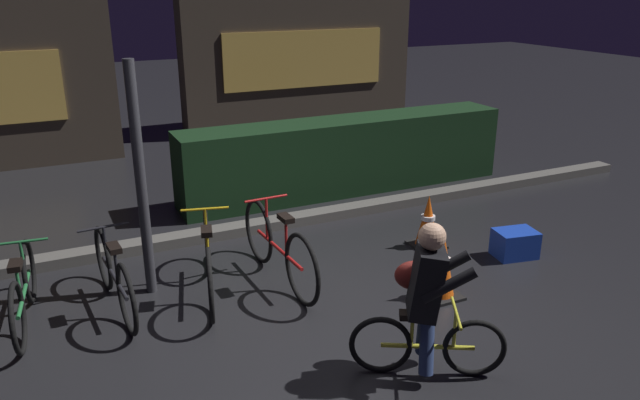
# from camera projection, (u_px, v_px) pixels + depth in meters

# --- Properties ---
(ground_plane) EXTENTS (40.00, 40.00, 0.00)m
(ground_plane) POSITION_uv_depth(u_px,v_px,m) (329.00, 318.00, 5.49)
(ground_plane) COLOR black
(sidewalk_curb) EXTENTS (12.00, 0.24, 0.12)m
(sidewalk_curb) POSITION_uv_depth(u_px,v_px,m) (248.00, 228.00, 7.34)
(sidewalk_curb) COLOR #56544F
(sidewalk_curb) RESTS_ON ground
(hedge_row) EXTENTS (4.80, 0.70, 1.04)m
(hedge_row) POSITION_uv_depth(u_px,v_px,m) (346.00, 155.00, 8.67)
(hedge_row) COLOR black
(hedge_row) RESTS_ON ground
(street_post) EXTENTS (0.10, 0.10, 2.23)m
(street_post) POSITION_uv_depth(u_px,v_px,m) (141.00, 182.00, 5.59)
(street_post) COLOR #2D2D33
(street_post) RESTS_ON ground
(parked_bike_left_mid) EXTENTS (0.46, 1.50, 0.69)m
(parked_bike_left_mid) POSITION_uv_depth(u_px,v_px,m) (23.00, 291.00, 5.29)
(parked_bike_left_mid) COLOR black
(parked_bike_left_mid) RESTS_ON ground
(parked_bike_center_left) EXTENTS (0.46, 1.58, 0.73)m
(parked_bike_center_left) POSITION_uv_depth(u_px,v_px,m) (114.00, 276.00, 5.54)
(parked_bike_center_left) COLOR black
(parked_bike_center_left) RESTS_ON ground
(parked_bike_center_right) EXTENTS (0.52, 1.65, 0.78)m
(parked_bike_center_right) POSITION_uv_depth(u_px,v_px,m) (208.00, 260.00, 5.81)
(parked_bike_center_right) COLOR black
(parked_bike_center_right) RESTS_ON ground
(parked_bike_right_mid) EXTENTS (0.46, 1.74, 0.80)m
(parked_bike_right_mid) POSITION_uv_depth(u_px,v_px,m) (279.00, 248.00, 6.05)
(parked_bike_right_mid) COLOR black
(parked_bike_right_mid) RESTS_ON ground
(traffic_cone_near) EXTENTS (0.36, 0.36, 0.66)m
(traffic_cone_near) POSITION_uv_depth(u_px,v_px,m) (442.00, 266.00, 5.76)
(traffic_cone_near) COLOR black
(traffic_cone_near) RESTS_ON ground
(traffic_cone_far) EXTENTS (0.36, 0.36, 0.61)m
(traffic_cone_far) POSITION_uv_depth(u_px,v_px,m) (428.00, 222.00, 6.88)
(traffic_cone_far) COLOR black
(traffic_cone_far) RESTS_ON ground
(blue_crate) EXTENTS (0.49, 0.39, 0.30)m
(blue_crate) POSITION_uv_depth(u_px,v_px,m) (515.00, 244.00, 6.67)
(blue_crate) COLOR #193DB7
(blue_crate) RESTS_ON ground
(cyclist) EXTENTS (1.06, 0.68, 1.25)m
(cyclist) POSITION_uv_depth(u_px,v_px,m) (427.00, 299.00, 4.52)
(cyclist) COLOR black
(cyclist) RESTS_ON ground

